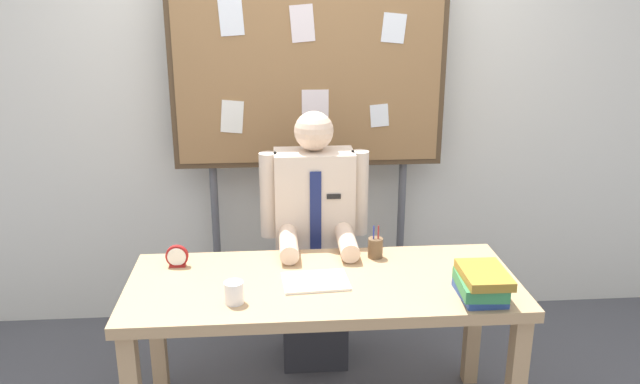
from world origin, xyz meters
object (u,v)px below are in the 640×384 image
open_notebook (315,281)px  person (314,251)px  bulletin_board (309,72)px  coffee_mug (234,293)px  book_stack (481,283)px  pen_holder (375,248)px  desk_clock (177,257)px  desk (323,300)px

open_notebook → person: bearing=86.6°
bulletin_board → coffee_mug: bearing=-108.4°
bulletin_board → coffee_mug: 1.39m
book_stack → pen_holder: bearing=129.5°
book_stack → person: bearing=129.4°
book_stack → open_notebook: size_ratio=0.95×
person → pen_holder: bearing=-50.6°
desk_clock → pen_holder: size_ratio=0.64×
person → bulletin_board: bearing=90.0°
desk → pen_holder: bearing=41.0°
open_notebook → pen_holder: 0.39m
desk_clock → coffee_mug: desk_clock is taller
person → book_stack: (0.63, -0.77, 0.17)m
coffee_mug → pen_holder: (0.64, 0.41, 0.00)m
desk_clock → coffee_mug: 0.47m
person → desk_clock: bearing=-151.2°
bulletin_board → open_notebook: 1.24m
open_notebook → desk_clock: size_ratio=2.74×
person → bulletin_board: (-0.00, 0.39, 0.88)m
person → coffee_mug: bearing=-117.1°
pen_holder → book_stack: bearing=-50.5°
person → open_notebook: size_ratio=4.92×
open_notebook → coffee_mug: size_ratio=3.06×
desk → desk_clock: (-0.65, 0.20, 0.14)m
desk → desk_clock: desk_clock is taller
book_stack → open_notebook: bearing=164.0°
book_stack → bulletin_board: bearing=118.6°
open_notebook → coffee_mug: bearing=-155.3°
person → bulletin_board: bulletin_board is taller
desk → pen_holder: size_ratio=10.60×
pen_holder → person: bearing=129.4°
bulletin_board → desk_clock: (-0.65, -0.75, -0.73)m
desk → pen_holder: pen_holder is taller
bulletin_board → book_stack: (0.63, -1.16, -0.71)m
desk → book_stack: (0.63, -0.21, 0.16)m
open_notebook → pen_holder: (0.30, 0.25, 0.04)m
desk → bulletin_board: size_ratio=0.81×
book_stack → coffee_mug: 1.01m
desk → person: size_ratio=1.23×
desk_clock → book_stack: bearing=-17.7°
desk → open_notebook: open_notebook is taller
open_notebook → coffee_mug: (-0.34, -0.16, 0.04)m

